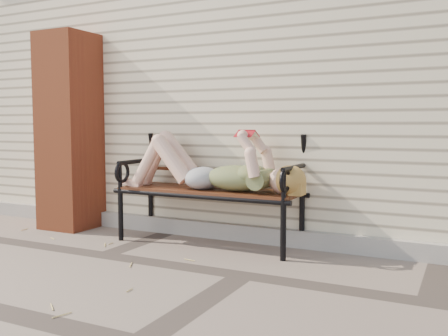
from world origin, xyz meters
The scene contains 7 objects.
ground centered at (0.00, 0.00, 0.00)m, with size 80.00×80.00×0.00m, color #75645A.
house_wall centered at (0.00, 3.00, 1.50)m, with size 8.00×4.00×3.00m, color beige.
foundation_strip centered at (0.00, 0.97, 0.07)m, with size 8.00×0.10×0.15m, color #ABA39A.
brick_pillar centered at (-2.30, 0.75, 1.00)m, with size 0.50×0.50×2.00m, color #A34625.
garden_bench centered at (-0.67, 0.85, 0.65)m, with size 1.80×0.72×1.17m.
reading_woman centered at (-0.65, 0.71, 0.69)m, with size 1.70×0.39×0.54m.
straw_scatter centered at (-1.76, -0.37, 0.01)m, with size 2.77×1.56×0.01m.
Camera 1 is at (1.42, -3.17, 1.06)m, focal length 40.00 mm.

